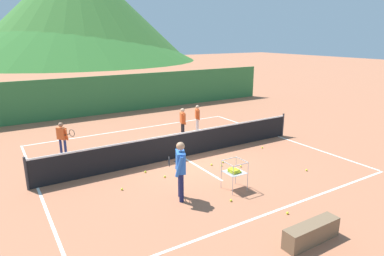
% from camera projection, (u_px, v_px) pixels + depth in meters
% --- Properties ---
extents(ground_plane, '(120.00, 120.00, 0.00)m').
position_uv_depth(ground_plane, '(182.00, 157.00, 12.75)').
color(ground_plane, '#A86647').
extents(line_baseline_near, '(10.21, 0.08, 0.01)m').
position_uv_depth(line_baseline_near, '(274.00, 211.00, 8.80)').
color(line_baseline_near, white).
rests_on(line_baseline_near, ground).
extents(line_baseline_far, '(10.21, 0.08, 0.01)m').
position_uv_depth(line_baseline_far, '(135.00, 129.00, 16.57)').
color(line_baseline_far, white).
rests_on(line_baseline_far, ground).
extents(line_sideline_west, '(0.08, 9.48, 0.01)m').
position_uv_depth(line_sideline_west, '(38.00, 188.00, 10.17)').
color(line_sideline_west, white).
rests_on(line_sideline_west, ground).
extents(line_sideline_east, '(0.08, 9.48, 0.01)m').
position_uv_depth(line_sideline_east, '(278.00, 136.00, 15.34)').
color(line_sideline_east, white).
rests_on(line_sideline_east, ground).
extents(line_service_center, '(0.08, 5.14, 0.01)m').
position_uv_depth(line_service_center, '(182.00, 157.00, 12.75)').
color(line_service_center, white).
rests_on(line_service_center, ground).
extents(tennis_net, '(10.80, 0.08, 1.05)m').
position_uv_depth(tennis_net, '(182.00, 145.00, 12.62)').
color(tennis_net, '#333338').
rests_on(tennis_net, ground).
extents(instructor, '(0.51, 0.84, 1.70)m').
position_uv_depth(instructor, '(180.00, 165.00, 9.21)').
color(instructor, '#191E4C').
rests_on(instructor, ground).
extents(student_0, '(0.63, 0.53, 1.31)m').
position_uv_depth(student_0, '(62.00, 136.00, 12.76)').
color(student_0, navy).
rests_on(student_0, ground).
extents(student_1, '(0.36, 0.54, 1.34)m').
position_uv_depth(student_1, '(183.00, 120.00, 15.06)').
color(student_1, black).
rests_on(student_1, ground).
extents(student_2, '(0.38, 0.51, 1.28)m').
position_uv_depth(student_2, '(197.00, 116.00, 16.03)').
color(student_2, silver).
rests_on(student_2, ground).
extents(ball_cart, '(0.58, 0.58, 0.90)m').
position_uv_depth(ball_cart, '(234.00, 171.00, 9.92)').
color(ball_cart, '#B7B7BC').
rests_on(ball_cart, ground).
extents(tennis_ball_0, '(0.07, 0.07, 0.07)m').
position_uv_depth(tennis_ball_0, '(222.00, 165.00, 11.83)').
color(tennis_ball_0, yellow).
rests_on(tennis_ball_0, ground).
extents(tennis_ball_1, '(0.07, 0.07, 0.07)m').
position_uv_depth(tennis_ball_1, '(262.00, 147.00, 13.73)').
color(tennis_ball_1, yellow).
rests_on(tennis_ball_1, ground).
extents(tennis_ball_2, '(0.07, 0.07, 0.07)m').
position_uv_depth(tennis_ball_2, '(223.00, 162.00, 12.15)').
color(tennis_ball_2, yellow).
rests_on(tennis_ball_2, ground).
extents(tennis_ball_3, '(0.07, 0.07, 0.07)m').
position_uv_depth(tennis_ball_3, '(306.00, 170.00, 11.42)').
color(tennis_ball_3, yellow).
rests_on(tennis_ball_3, ground).
extents(tennis_ball_4, '(0.07, 0.07, 0.07)m').
position_uv_depth(tennis_ball_4, '(241.00, 166.00, 11.76)').
color(tennis_ball_4, yellow).
rests_on(tennis_ball_4, ground).
extents(tennis_ball_5, '(0.07, 0.07, 0.07)m').
position_uv_depth(tennis_ball_5, '(231.00, 200.00, 9.32)').
color(tennis_ball_5, yellow).
rests_on(tennis_ball_5, ground).
extents(tennis_ball_6, '(0.07, 0.07, 0.07)m').
position_uv_depth(tennis_ball_6, '(287.00, 213.00, 8.66)').
color(tennis_ball_6, yellow).
rests_on(tennis_ball_6, ground).
extents(tennis_ball_7, '(0.07, 0.07, 0.07)m').
position_uv_depth(tennis_ball_7, '(212.00, 165.00, 11.90)').
color(tennis_ball_7, yellow).
rests_on(tennis_ball_7, ground).
extents(tennis_ball_8, '(0.07, 0.07, 0.07)m').
position_uv_depth(tennis_ball_8, '(122.00, 189.00, 10.01)').
color(tennis_ball_8, yellow).
rests_on(tennis_ball_8, ground).
extents(tennis_ball_9, '(0.07, 0.07, 0.07)m').
position_uv_depth(tennis_ball_9, '(165.00, 177.00, 10.89)').
color(tennis_ball_9, yellow).
rests_on(tennis_ball_9, ground).
extents(tennis_ball_10, '(0.07, 0.07, 0.07)m').
position_uv_depth(tennis_ball_10, '(145.00, 172.00, 11.28)').
color(tennis_ball_10, yellow).
rests_on(tennis_ball_10, ground).
extents(windscreen_fence, '(22.47, 0.08, 2.25)m').
position_uv_depth(windscreen_fence, '(108.00, 95.00, 19.55)').
color(windscreen_fence, '#33753D').
rests_on(windscreen_fence, ground).
extents(courtside_bench, '(1.50, 0.36, 0.46)m').
position_uv_depth(courtside_bench, '(311.00, 233.00, 7.45)').
color(courtside_bench, brown).
rests_on(courtside_bench, ground).
extents(hill_0, '(40.58, 40.58, 19.06)m').
position_uv_depth(hill_0, '(78.00, 7.00, 61.88)').
color(hill_0, '#38702D').
rests_on(hill_0, ground).
extents(hill_1, '(44.79, 44.79, 11.42)m').
position_uv_depth(hill_1, '(71.00, 28.00, 60.65)').
color(hill_1, '#2D6628').
rests_on(hill_1, ground).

